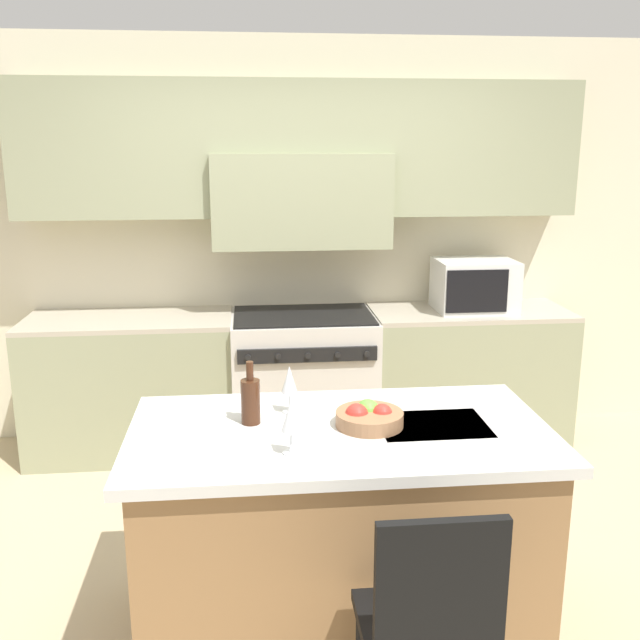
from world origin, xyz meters
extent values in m
plane|color=tan|center=(0.00, 0.00, 0.00)|extent=(10.00, 10.00, 0.00)
cube|color=beige|center=(0.00, 1.93, 1.35)|extent=(10.00, 0.06, 2.70)
cube|color=gray|center=(0.00, 1.73, 1.98)|extent=(3.60, 0.34, 0.85)
cube|color=gray|center=(0.00, 1.70, 1.65)|extent=(1.15, 0.40, 0.60)
cube|color=gray|center=(-1.13, 1.59, 0.44)|extent=(1.33, 0.62, 0.89)
cube|color=#B2A893|center=(-1.13, 1.59, 0.90)|extent=(1.33, 0.62, 0.03)
cube|color=gray|center=(1.13, 1.59, 0.44)|extent=(1.33, 0.62, 0.89)
cube|color=#B2A893|center=(1.13, 1.59, 0.90)|extent=(1.33, 0.62, 0.03)
cube|color=beige|center=(0.00, 1.57, 0.45)|extent=(0.94, 0.66, 0.91)
cube|color=black|center=(0.00, 1.57, 0.91)|extent=(0.90, 0.61, 0.01)
cube|color=black|center=(0.00, 1.23, 0.74)|extent=(0.87, 0.02, 0.09)
cylinder|color=black|center=(-0.37, 1.22, 0.74)|extent=(0.04, 0.02, 0.04)
cylinder|color=black|center=(-0.18, 1.22, 0.74)|extent=(0.04, 0.02, 0.04)
cylinder|color=black|center=(0.00, 1.22, 0.74)|extent=(0.04, 0.02, 0.04)
cylinder|color=black|center=(0.18, 1.22, 0.74)|extent=(0.04, 0.02, 0.04)
cylinder|color=black|center=(0.37, 1.22, 0.74)|extent=(0.04, 0.02, 0.04)
cube|color=silver|center=(1.15, 1.59, 1.09)|extent=(0.52, 0.40, 0.34)
cube|color=black|center=(1.11, 1.39, 1.09)|extent=(0.40, 0.01, 0.28)
cube|color=olive|center=(0.00, -0.31, 0.43)|extent=(1.59, 0.83, 0.86)
cube|color=silver|center=(0.00, -0.31, 0.88)|extent=(1.69, 0.90, 0.04)
cube|color=#2D2D30|center=(0.38, -0.31, 0.90)|extent=(0.44, 0.32, 0.01)
cylinder|color=#B2B2B7|center=(0.38, -0.12, 0.90)|extent=(0.02, 0.02, 0.00)
cube|color=black|center=(0.19, -0.98, 0.47)|extent=(0.42, 0.40, 0.04)
cube|color=black|center=(0.19, -1.16, 0.73)|extent=(0.40, 0.04, 0.47)
cylinder|color=#422314|center=(-0.36, -0.22, 0.99)|extent=(0.08, 0.08, 0.18)
cylinder|color=#422314|center=(-0.36, -0.22, 1.13)|extent=(0.03, 0.03, 0.08)
cylinder|color=white|center=(-0.21, -0.53, 0.90)|extent=(0.06, 0.06, 0.01)
cylinder|color=white|center=(-0.21, -0.53, 0.95)|extent=(0.01, 0.01, 0.08)
cone|color=white|center=(-0.21, -0.53, 1.05)|extent=(0.07, 0.07, 0.12)
cylinder|color=white|center=(-0.19, -0.12, 0.90)|extent=(0.06, 0.06, 0.01)
cylinder|color=white|center=(-0.19, -0.12, 0.95)|extent=(0.01, 0.01, 0.08)
cone|color=white|center=(-0.19, -0.12, 1.05)|extent=(0.07, 0.07, 0.12)
cylinder|color=#996B47|center=(0.12, -0.30, 0.93)|extent=(0.28, 0.28, 0.06)
sphere|color=red|center=(0.07, -0.30, 0.95)|extent=(0.10, 0.10, 0.10)
sphere|color=red|center=(0.17, -0.30, 0.95)|extent=(0.08, 0.08, 0.08)
sphere|color=#66A83D|center=(0.12, -0.26, 0.95)|extent=(0.10, 0.10, 0.10)
camera|label=1|loc=(-0.35, -2.96, 2.02)|focal=40.00mm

